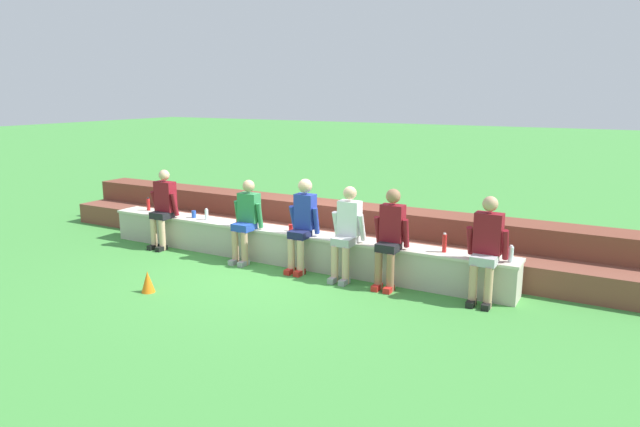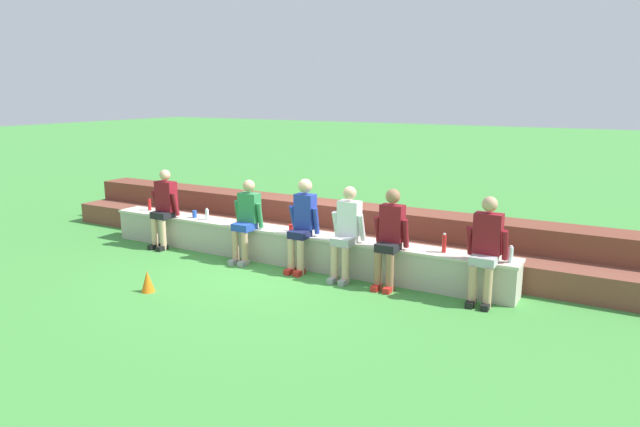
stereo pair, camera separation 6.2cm
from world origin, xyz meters
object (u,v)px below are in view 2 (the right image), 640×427
at_px(person_left_of_center, 246,218).
at_px(person_right_of_center, 346,230).
at_px(person_center, 302,222).
at_px(plastic_cup_left_end, 239,221).
at_px(person_far_right, 390,235).
at_px(water_bottle_center_gap, 444,243).
at_px(person_far_left, 164,206).
at_px(water_bottle_mid_left, 149,204).
at_px(plastic_cup_middle, 195,214).
at_px(plastic_cup_right_end, 291,228).
at_px(water_bottle_near_right, 511,255).
at_px(water_bottle_mid_right, 207,214).
at_px(person_rightmost_edge, 486,246).
at_px(sports_cone, 148,281).

height_order(person_left_of_center, person_right_of_center, person_right_of_center).
xyz_separation_m(person_center, plastic_cup_left_end, (-1.38, 0.18, -0.18)).
height_order(person_left_of_center, person_far_right, person_far_right).
relative_size(person_far_right, water_bottle_center_gap, 5.16).
distance_m(person_far_left, person_center, 2.89).
height_order(water_bottle_mid_left, water_bottle_center_gap, water_bottle_center_gap).
relative_size(person_far_left, plastic_cup_middle, 11.01).
height_order(water_bottle_mid_left, plastic_cup_middle, water_bottle_mid_left).
relative_size(person_far_right, plastic_cup_right_end, 13.18).
relative_size(person_far_right, water_bottle_mid_left, 5.76).
height_order(person_right_of_center, water_bottle_near_right, person_right_of_center).
bearing_deg(person_right_of_center, person_far_right, -0.76).
relative_size(person_right_of_center, person_far_right, 0.98).
relative_size(person_far_left, person_right_of_center, 1.01).
distance_m(water_bottle_mid_right, water_bottle_mid_left, 1.51).
bearing_deg(water_bottle_mid_right, water_bottle_near_right, -0.10).
relative_size(person_left_of_center, plastic_cup_right_end, 12.57).
bearing_deg(person_far_left, person_rightmost_edge, 0.36).
distance_m(plastic_cup_left_end, sports_cone, 2.16).
xyz_separation_m(person_left_of_center, sports_cone, (-0.34, -1.89, -0.58)).
relative_size(water_bottle_near_right, plastic_cup_left_end, 2.10).
bearing_deg(person_far_right, water_bottle_mid_left, 176.45).
xyz_separation_m(person_right_of_center, water_bottle_mid_right, (-2.87, 0.21, -0.10)).
height_order(person_left_of_center, water_bottle_near_right, person_left_of_center).
relative_size(water_bottle_near_right, plastic_cup_right_end, 2.12).
xyz_separation_m(plastic_cup_right_end, plastic_cup_left_end, (-1.04, -0.03, 0.00)).
bearing_deg(person_right_of_center, plastic_cup_left_end, 174.36).
bearing_deg(plastic_cup_left_end, plastic_cup_middle, 179.04).
relative_size(water_bottle_mid_right, sports_cone, 0.67).
xyz_separation_m(person_right_of_center, sports_cone, (-2.19, -1.89, -0.60)).
bearing_deg(person_center, person_left_of_center, -178.10).
bearing_deg(water_bottle_mid_left, person_rightmost_edge, -2.51).
distance_m(person_far_right, water_bottle_center_gap, 0.77).
height_order(person_far_left, person_center, person_center).
height_order(water_bottle_near_right, plastic_cup_left_end, water_bottle_near_right).
bearing_deg(plastic_cup_middle, plastic_cup_left_end, -0.96).
relative_size(person_center, person_rightmost_edge, 1.01).
height_order(water_bottle_mid_right, plastic_cup_middle, water_bottle_mid_right).
xyz_separation_m(person_center, person_right_of_center, (0.79, -0.04, -0.03)).
bearing_deg(person_rightmost_edge, water_bottle_near_right, 31.04).
relative_size(person_right_of_center, water_bottle_mid_right, 6.83).
bearing_deg(sports_cone, person_left_of_center, 79.74).
bearing_deg(water_bottle_mid_right, person_right_of_center, -4.15).
height_order(person_far_left, person_left_of_center, person_far_left).
bearing_deg(water_bottle_mid_right, sports_cone, -72.19).
xyz_separation_m(person_left_of_center, plastic_cup_left_end, (-0.32, 0.21, -0.12)).
xyz_separation_m(person_left_of_center, person_center, (1.06, 0.04, 0.05)).
bearing_deg(water_bottle_mid_right, plastic_cup_middle, 175.78).
bearing_deg(person_far_left, water_bottle_mid_right, 15.21).
bearing_deg(person_far_right, person_left_of_center, 179.79).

